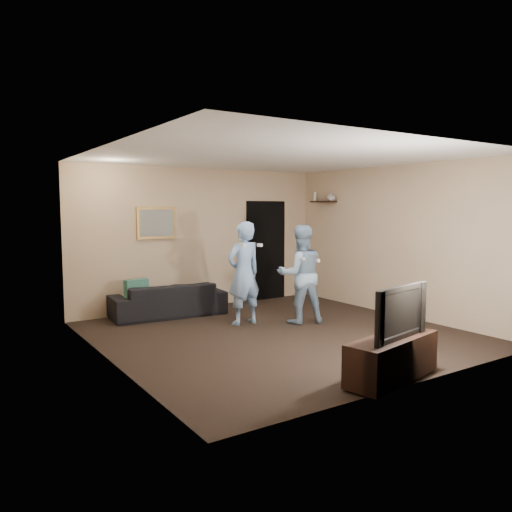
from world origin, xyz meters
TOP-DOWN VIEW (x-y plane):
  - ground at (0.00, 0.00)m, footprint 5.00×5.00m
  - ceiling at (0.00, 0.00)m, footprint 5.00×5.00m
  - wall_back at (0.00, 2.50)m, footprint 5.00×0.04m
  - wall_front at (0.00, -2.50)m, footprint 5.00×0.04m
  - wall_left at (-2.50, 0.00)m, footprint 0.04×5.00m
  - wall_right at (2.50, 0.00)m, footprint 0.04×5.00m
  - sofa at (-0.87, 2.06)m, footprint 2.00×0.92m
  - throw_pillow at (-1.44, 2.06)m, footprint 0.42×0.19m
  - painting_frame at (-0.90, 2.48)m, footprint 0.72×0.05m
  - painting_canvas at (-0.90, 2.45)m, footprint 0.62×0.01m
  - doorway at (1.45, 2.47)m, footprint 0.90×0.06m
  - light_switch at (0.85, 2.48)m, footprint 0.08×0.02m
  - wall_shelf at (2.39, 1.80)m, footprint 0.20×0.60m
  - shelf_vase at (2.39, 1.57)m, footprint 0.20×0.20m
  - shelf_figurine at (2.39, 2.06)m, footprint 0.06×0.06m
  - tv_console at (-0.16, -2.30)m, footprint 1.34×0.67m
  - television at (-0.16, -2.30)m, footprint 0.99×0.33m
  - wii_player_left at (-0.10, 0.83)m, footprint 0.62×0.50m
  - wii_player_right at (0.73, 0.42)m, footprint 0.92×0.82m

SIDE VIEW (x-z plane):
  - ground at x=0.00m, z-range 0.00..0.00m
  - tv_console at x=-0.16m, z-range 0.02..0.48m
  - sofa at x=-0.87m, z-range 0.00..0.57m
  - throw_pillow at x=-1.44m, z-range 0.28..0.68m
  - television at x=-0.16m, z-range 0.48..1.05m
  - wii_player_right at x=0.73m, z-range 0.00..1.59m
  - wii_player_left at x=-0.10m, z-range 0.00..1.65m
  - doorway at x=1.45m, z-range 0.00..2.00m
  - wall_back at x=0.00m, z-range 0.00..2.60m
  - wall_front at x=0.00m, z-range 0.00..2.60m
  - wall_left at x=-2.50m, z-range 0.00..2.60m
  - wall_right at x=2.50m, z-range 0.00..2.60m
  - light_switch at x=0.85m, z-range 1.24..1.36m
  - painting_frame at x=-0.90m, z-range 1.32..1.89m
  - painting_canvas at x=-0.90m, z-range 1.37..1.83m
  - wall_shelf at x=2.39m, z-range 1.98..2.00m
  - shelf_vase at x=2.39m, z-range 2.00..2.17m
  - shelf_figurine at x=2.39m, z-range 2.00..2.18m
  - ceiling at x=0.00m, z-range 2.58..2.62m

